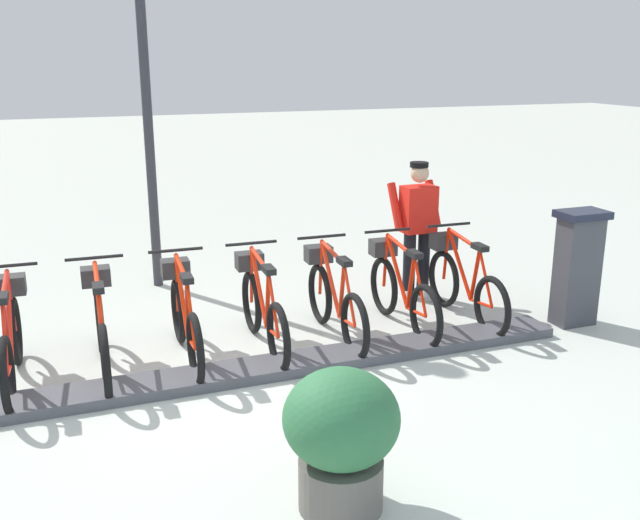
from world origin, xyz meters
The scene contains 13 objects.
ground_plane centered at (0.00, 0.00, 0.00)m, with size 60.00×60.00×0.00m, color #B6BCAF.
dock_rail_base centered at (0.00, 0.00, 0.05)m, with size 0.44×7.05×0.10m, color #47474C.
payment_kiosk centered at (0.05, -3.99, 0.67)m, with size 0.36×0.52×1.28m.
bike_docked_0 centered at (0.62, -2.93, 0.43)m, with size 1.72×0.54×1.02m.
bike_docked_1 centered at (0.62, -2.15, 0.43)m, with size 1.72×0.54×1.02m.
bike_docked_2 centered at (0.62, -1.36, 0.43)m, with size 1.72×0.54×1.02m.
bike_docked_3 centered at (0.62, -0.58, 0.43)m, with size 1.72×0.54×1.02m.
bike_docked_4 centered at (0.62, 0.20, 0.43)m, with size 1.72×0.54×1.02m.
bike_docked_5 centered at (0.62, 0.98, 0.43)m, with size 1.72×0.54×1.02m.
bike_docked_6 centered at (0.62, 1.76, 0.43)m, with size 1.72×0.54×1.02m.
worker_near_rack centered at (1.51, -2.80, 0.91)m, with size 0.47×0.63×1.66m.
lamp_post centered at (3.08, 0.11, 2.85)m, with size 0.32×0.32×4.42m.
planter_bush centered at (-2.15, -0.31, 0.54)m, with size 0.76×0.76×0.97m.
Camera 1 is at (-5.96, 1.28, 2.89)m, focal length 40.32 mm.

